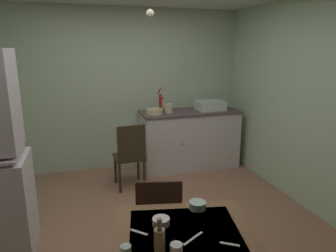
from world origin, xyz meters
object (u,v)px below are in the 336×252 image
sink_basin (210,105)px  serving_bowl_wide (197,205)px  mixing_bowl_counter (154,111)px  hand_pump (160,102)px  chair_far_side (159,218)px  teacup_cream (176,251)px  glass_bottle (160,242)px  dining_table (184,244)px  chair_by_counter (130,155)px

sink_basin → serving_bowl_wide: size_ratio=3.48×
mixing_bowl_counter → hand_pump: bearing=37.7°
sink_basin → chair_far_side: 2.67m
sink_basin → serving_bowl_wide: sink_basin is taller
hand_pump → chair_far_side: (-0.61, -2.23, -0.64)m
sink_basin → chair_far_side: (-1.44, -2.18, -0.55)m
teacup_cream → glass_bottle: (-0.09, 0.04, 0.05)m
hand_pump → dining_table: bearing=-101.9°
chair_by_counter → glass_bottle: size_ratio=3.84×
chair_far_side → chair_by_counter: chair_by_counter is taller
sink_basin → teacup_cream: bearing=-117.2°
sink_basin → chair_by_counter: 1.61m
dining_table → mixing_bowl_counter: bearing=80.2°
hand_pump → chair_by_counter: (-0.60, -0.60, -0.62)m
mixing_bowl_counter → chair_by_counter: (-0.47, -0.50, -0.49)m
teacup_cream → glass_bottle: size_ratio=0.36×
sink_basin → teacup_cream: 3.42m
chair_far_side → serving_bowl_wide: 0.51m
sink_basin → mixing_bowl_counter: 0.95m
mixing_bowl_counter → sink_basin: bearing=3.0°
glass_bottle → sink_basin: bearing=61.1°
dining_table → teacup_cream: size_ratio=11.91×
chair_far_side → glass_bottle: bearing=-104.4°
serving_bowl_wide → chair_far_side: bearing=119.9°
teacup_cream → chair_far_side: bearing=82.0°
chair_far_side → glass_bottle: glass_bottle is taller
sink_basin → glass_bottle: sink_basin is taller
chair_by_counter → sink_basin: bearing=21.1°
chair_far_side → glass_bottle: size_ratio=3.57×
chair_far_side → teacup_cream: bearing=-98.0°
teacup_cream → sink_basin: bearing=62.8°
chair_by_counter → chair_far_side: bearing=-90.6°
chair_far_side → teacup_cream: (-0.12, -0.85, 0.30)m
mixing_bowl_counter → teacup_cream: 3.05m
mixing_bowl_counter → glass_bottle: 3.02m
sink_basin → teacup_cream: (-1.56, -3.03, -0.25)m
hand_pump → mixing_bowl_counter: bearing=-142.3°
sink_basin → glass_bottle: 3.42m
mixing_bowl_counter → serving_bowl_wide: (-0.28, -2.49, -0.23)m
chair_by_counter → serving_bowl_wide: (0.19, -1.99, 0.26)m
dining_table → teacup_cream: (-0.14, -0.25, 0.15)m
chair_far_side → teacup_cream: 0.91m
sink_basin → serving_bowl_wide: (-1.23, -2.54, -0.26)m
mixing_bowl_counter → chair_far_side: mixing_bowl_counter is taller
dining_table → chair_by_counter: (-0.00, 2.23, -0.12)m
mixing_bowl_counter → dining_table: 2.80m
hand_pump → mixing_bowl_counter: (-0.12, -0.10, -0.13)m
dining_table → serving_bowl_wide: size_ratio=8.36×
chair_far_side → chair_by_counter: bearing=89.4°
mixing_bowl_counter → chair_by_counter: bearing=-133.5°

